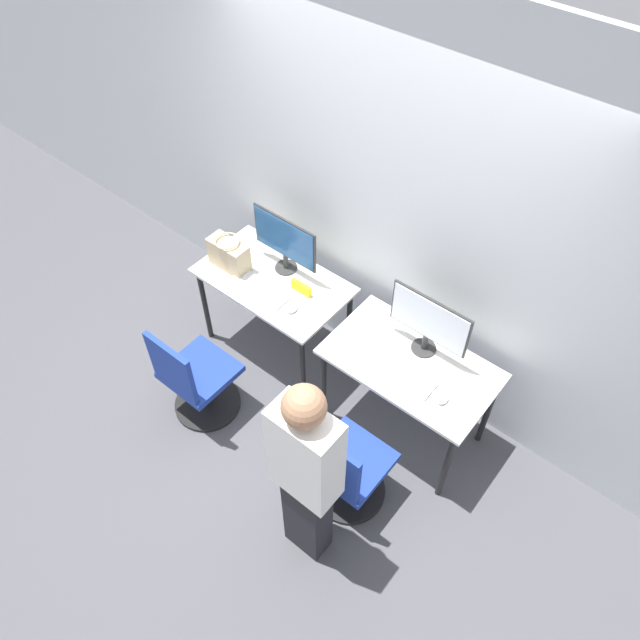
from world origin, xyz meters
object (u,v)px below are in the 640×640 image
office_chair_right (345,471)px  handbag (229,254)px  office_chair_left (196,381)px  mouse_right (443,399)px  keyboard_left (260,289)px  keyboard_right (401,373)px  monitor_left (285,241)px  person_right (306,473)px  monitor_right (429,322)px  mouse_left (293,309)px

office_chair_right → handbag: bearing=158.8°
office_chair_left → mouse_right: (1.50, 0.68, 0.41)m
keyboard_left → keyboard_right: size_ratio=1.00×
office_chair_right → keyboard_right: bearing=92.2°
keyboard_right → office_chair_left: bearing=-150.2°
office_chair_left → mouse_right: bearing=24.3°
monitor_left → person_right: size_ratio=0.33×
keyboard_left → monitor_right: 1.22m
monitor_right → keyboard_right: size_ratio=1.20×
monitor_left → handbag: size_ratio=1.80×
mouse_left → mouse_right: 1.17m
monitor_left → office_chair_left: monitor_left is taller
monitor_right → mouse_right: bearing=-40.6°
office_chair_left → mouse_left: bearing=63.1°
mouse_left → office_chair_right: office_chair_right is taller
monitor_left → office_chair_left: size_ratio=0.62×
office_chair_right → keyboard_left: bearing=155.3°
monitor_left → office_chair_left: bearing=-91.9°
keyboard_left → mouse_right: (1.47, 0.02, 0.01)m
keyboard_right → mouse_left: bearing=-178.3°
office_chair_right → person_right: size_ratio=0.54×
keyboard_left → handbag: 0.34m
mouse_right → person_right: (-0.28, -0.93, 0.12)m
office_chair_left → monitor_right: monitor_right is taller
monitor_left → keyboard_left: size_ratio=1.20×
handbag → office_chair_left: bearing=-67.4°
keyboard_left → mouse_right: mouse_right is taller
monitor_left → office_chair_right: size_ratio=0.62×
keyboard_right → monitor_left: bearing=167.7°
monitor_left → office_chair_right: 1.58m
office_chair_left → handbag: handbag is taller
office_chair_left → handbag: (-0.29, 0.70, 0.51)m
monitor_right → mouse_left: bearing=-161.8°
monitor_right → handbag: 1.51m
keyboard_left → mouse_left: size_ratio=5.00×
keyboard_left → person_right: size_ratio=0.28×
office_chair_right → handbag: size_ratio=2.91×
monitor_left → keyboard_right: monitor_left is taller
mouse_left → office_chair_right: size_ratio=0.10×
monitor_left → keyboard_right: (1.16, -0.25, -0.25)m
monitor_right → person_right: person_right is taller
office_chair_right → mouse_left: bearing=148.5°
monitor_left → office_chair_left: 1.14m
person_right → keyboard_left: bearing=142.5°
mouse_left → monitor_right: size_ratio=0.17×
office_chair_left → mouse_right: size_ratio=9.69×
office_chair_left → office_chair_right: bearing=5.4°
keyboard_right → mouse_right: 0.31m
keyboard_left → office_chair_left: office_chair_left is taller
monitor_left → keyboard_left: (0.00, -0.28, -0.25)m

